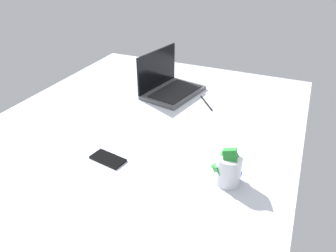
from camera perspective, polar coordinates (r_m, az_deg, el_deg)
The scene contains 5 objects.
bed_mattress at distance 151.35cm, azimuth -5.16°, elevation -3.52°, with size 180.00×140.00×18.00cm, color #B7BCC6.
laptop at distance 179.07cm, azimuth 0.13°, elevation 7.21°, with size 37.00×29.25×23.00cm.
snack_cup at distance 114.60cm, azimuth 10.66°, elevation -7.34°, with size 9.00×10.65×14.88cm.
cell_phone at distance 128.91cm, azimuth -10.76°, elevation -5.73°, with size 6.80×14.00×0.80cm, color black.
charger_cable at distance 169.73cm, azimuth 6.83°, elevation 4.06°, with size 17.00×0.60×0.60cm, color black.
Camera 1 is at (-108.66, -62.47, 93.83)cm, focal length 34.27 mm.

